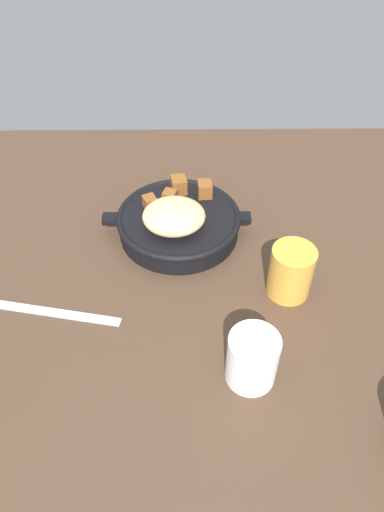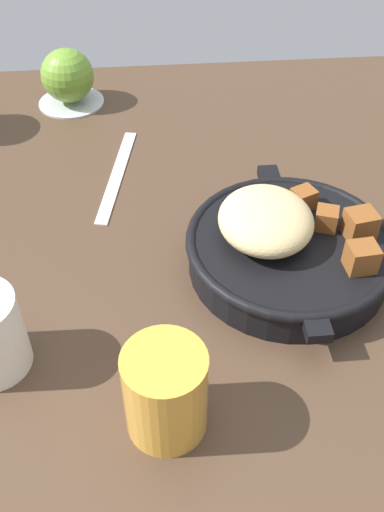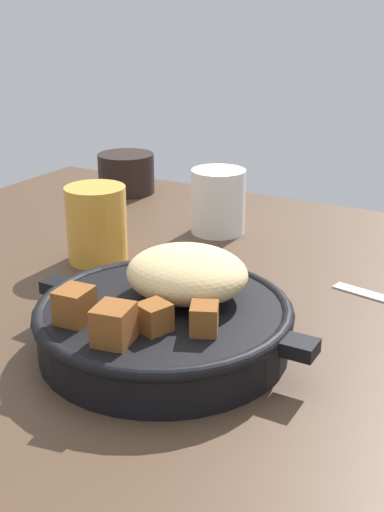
{
  "view_description": "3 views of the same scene",
  "coord_description": "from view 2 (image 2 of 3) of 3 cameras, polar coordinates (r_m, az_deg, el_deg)",
  "views": [
    {
      "loc": [
        -1.69,
        60.28,
        59.98
      ],
      "look_at": [
        -2.28,
        4.93,
        4.95
      ],
      "focal_mm": 33.72,
      "sensor_mm": 36.0,
      "label": 1
    },
    {
      "loc": [
        -44.71,
        8.39,
        45.4
      ],
      "look_at": [
        -3.18,
        4.64,
        5.59
      ],
      "focal_mm": 40.66,
      "sensor_mm": 36.0,
      "label": 2
    },
    {
      "loc": [
        27.35,
        -50.0,
        28.92
      ],
      "look_at": [
        -3.01,
        4.15,
        4.7
      ],
      "focal_mm": 46.42,
      "sensor_mm": 36.0,
      "label": 3
    }
  ],
  "objects": [
    {
      "name": "butter_knife",
      "position": [
        0.78,
        -7.38,
        7.99
      ],
      "size": [
        20.55,
        5.47,
        0.36
      ],
      "primitive_type": "cube",
      "rotation": [
        0.0,
        0.0,
        -0.19
      ],
      "color": "silver",
      "rests_on": "ground_plane"
    },
    {
      "name": "juice_glass_amber",
      "position": [
        0.49,
        -2.62,
        -13.25
      ],
      "size": [
        7.02,
        7.02,
        8.93
      ],
      "primitive_type": "cylinder",
      "color": "gold",
      "rests_on": "ground_plane"
    },
    {
      "name": "ground_plane",
      "position": [
        0.65,
        3.82,
        -2.15
      ],
      "size": [
        102.07,
        86.79,
        2.4
      ],
      "primitive_type": "cube",
      "color": "#473323"
    },
    {
      "name": "cast_iron_skillet",
      "position": [
        0.63,
        9.25,
        1.23
      ],
      "size": [
        26.87,
        22.57,
        8.64
      ],
      "color": "black",
      "rests_on": "ground_plane"
    },
    {
      "name": "saucer_plate",
      "position": [
        0.96,
        -11.77,
        14.68
      ],
      "size": [
        10.15,
        10.15,
        0.6
      ],
      "primitive_type": "cylinder",
      "color": "#B7BABF",
      "rests_on": "ground_plane"
    },
    {
      "name": "red_apple",
      "position": [
        0.94,
        -12.16,
        16.96
      ],
      "size": [
        8.0,
        8.0,
        8.0
      ],
      "primitive_type": "sphere",
      "color": "olive",
      "rests_on": "saucer_plate"
    }
  ]
}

